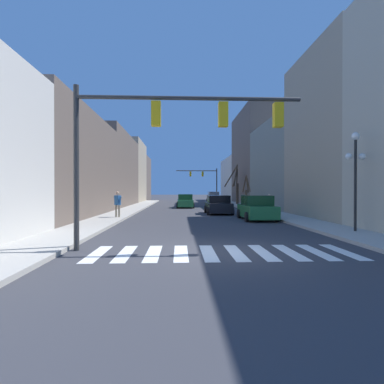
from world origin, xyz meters
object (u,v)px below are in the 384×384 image
at_px(car_parked_right_near, 213,198).
at_px(pedestrian_waiting_at_curb, 118,202).
at_px(car_parked_left_near, 257,208).
at_px(street_lamp_right_corner, 355,161).
at_px(traffic_signal_near, 165,127).
at_px(traffic_signal_far, 204,177).
at_px(car_driving_toward_lane, 185,201).
at_px(pedestrian_on_right_sidewalk, 269,201).
at_px(car_driving_away_lane, 218,205).
at_px(street_tree_left_near, 246,192).
at_px(street_tree_right_mid, 236,186).

xyz_separation_m(car_parked_right_near, pedestrian_waiting_at_curb, (-9.80, -26.67, 0.40)).
distance_m(car_parked_right_near, car_parked_left_near, 27.49).
height_order(street_lamp_right_corner, car_parked_left_near, street_lamp_right_corner).
bearing_deg(traffic_signal_near, traffic_signal_far, 83.32).
height_order(car_driving_toward_lane, pedestrian_on_right_sidewalk, pedestrian_on_right_sidewalk).
xyz_separation_m(car_driving_away_lane, pedestrian_waiting_at_curb, (-7.70, -4.41, 0.47)).
distance_m(street_lamp_right_corner, car_parked_right_near, 34.56).
height_order(car_parked_right_near, street_tree_left_near, street_tree_left_near).
relative_size(car_parked_right_near, street_tree_left_near, 1.34).
height_order(traffic_signal_far, pedestrian_waiting_at_curb, traffic_signal_far).
relative_size(car_parked_right_near, pedestrian_on_right_sidewalk, 3.04).
relative_size(traffic_signal_near, car_parked_left_near, 1.89).
xyz_separation_m(car_parked_right_near, pedestrian_on_right_sidewalk, (2.22, -22.62, 0.25)).
relative_size(car_driving_away_lane, street_tree_right_mid, 0.76).
bearing_deg(traffic_signal_near, street_tree_left_near, 70.72).
bearing_deg(car_driving_away_lane, street_lamp_right_corner, -158.33).
xyz_separation_m(traffic_signal_near, street_tree_right_mid, (8.28, 30.73, -1.58)).
xyz_separation_m(street_lamp_right_corner, pedestrian_waiting_at_curb, (-12.50, 7.69, -2.16)).
height_order(traffic_signal_near, traffic_signal_far, traffic_signal_far).
height_order(car_parked_right_near, car_driving_toward_lane, car_parked_right_near).
xyz_separation_m(car_driving_away_lane, street_tree_left_near, (4.08, 7.28, 1.05)).
distance_m(car_parked_right_near, pedestrian_on_right_sidewalk, 22.73).
bearing_deg(car_parked_left_near, street_tree_left_near, -9.50).
xyz_separation_m(street_lamp_right_corner, car_parked_right_near, (-2.71, 34.36, -2.56)).
bearing_deg(car_driving_away_lane, traffic_signal_near, 165.98).
height_order(traffic_signal_near, street_tree_right_mid, traffic_signal_near).
height_order(street_lamp_right_corner, car_parked_right_near, street_lamp_right_corner).
bearing_deg(pedestrian_waiting_at_curb, street_tree_right_mid, -83.71).
xyz_separation_m(traffic_signal_near, street_tree_left_near, (7.91, 22.61, -2.42)).
bearing_deg(car_parked_left_near, street_tree_right_mid, -6.79).
height_order(traffic_signal_far, car_driving_away_lane, traffic_signal_far).
height_order(car_parked_left_near, car_driving_away_lane, car_parked_left_near).
xyz_separation_m(traffic_signal_near, street_lamp_right_corner, (8.64, 3.23, -0.83)).
distance_m(pedestrian_waiting_at_curb, street_tree_right_mid, 23.28).
bearing_deg(car_driving_toward_lane, car_driving_away_lane, 16.57).
relative_size(car_driving_toward_lane, car_driving_away_lane, 1.03).
distance_m(street_lamp_right_corner, car_driving_away_lane, 13.28).
distance_m(street_tree_left_near, street_tree_right_mid, 8.17).
relative_size(traffic_signal_far, car_driving_away_lane, 1.69).
relative_size(traffic_signal_near, street_tree_right_mid, 1.44).
bearing_deg(street_tree_right_mid, car_parked_left_near, -96.79).
bearing_deg(traffic_signal_far, street_tree_left_near, -79.60).
xyz_separation_m(car_parked_left_near, street_tree_right_mid, (2.46, 20.63, 1.85)).
distance_m(car_driving_toward_lane, car_parked_left_near, 15.01).
distance_m(traffic_signal_near, car_driving_toward_lane, 24.64).
height_order(car_driving_away_lane, street_tree_left_near, street_tree_left_near).
distance_m(traffic_signal_far, car_driving_away_lane, 25.03).
xyz_separation_m(pedestrian_waiting_at_curb, street_tree_left_near, (11.78, 11.70, 0.58)).
bearing_deg(pedestrian_on_right_sidewalk, car_driving_toward_lane, -148.16).
bearing_deg(pedestrian_waiting_at_curb, car_driving_away_lane, -112.38).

